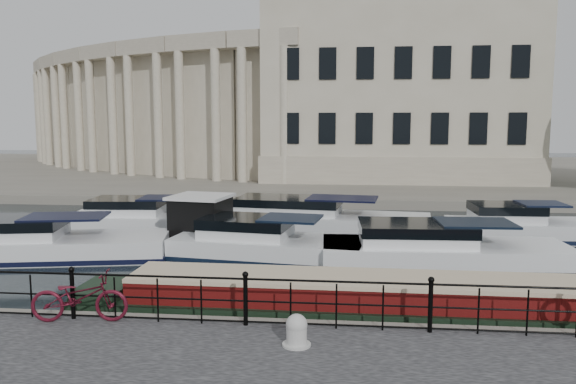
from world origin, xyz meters
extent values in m
plane|color=black|center=(0.00, 0.00, 0.00)|extent=(160.00, 160.00, 0.00)
cube|color=#6B665B|center=(0.00, 39.00, 0.28)|extent=(120.00, 42.00, 0.55)
cylinder|color=black|center=(-4.00, -2.25, 1.10)|extent=(0.10, 0.10, 1.10)
sphere|color=black|center=(-4.00, -2.25, 1.70)|extent=(0.14, 0.14, 0.14)
cylinder|color=black|center=(0.00, -2.25, 1.10)|extent=(0.10, 0.10, 1.10)
sphere|color=black|center=(0.00, -2.25, 1.70)|extent=(0.14, 0.14, 0.14)
cylinder|color=black|center=(4.00, -2.25, 1.10)|extent=(0.10, 0.10, 1.10)
sphere|color=black|center=(4.00, -2.25, 1.70)|extent=(0.14, 0.14, 0.14)
cylinder|color=black|center=(0.00, -2.25, 1.60)|extent=(24.00, 0.05, 0.05)
cylinder|color=black|center=(0.00, -2.25, 1.10)|extent=(24.00, 0.04, 0.04)
cylinder|color=black|center=(0.00, -2.25, 0.63)|extent=(24.00, 0.04, 0.04)
cube|color=#ADA38C|center=(6.00, 33.00, 7.55)|extent=(20.00, 14.00, 14.00)
cube|color=#9E937F|center=(6.00, 33.00, 1.55)|extent=(20.30, 14.30, 2.00)
cube|color=#ADA38C|center=(-3.33, 29.02, 6.05)|extent=(5.73, 4.06, 11.00)
cube|color=#9E937F|center=(-3.76, 27.07, 10.95)|extent=(5.62, 2.73, 1.20)
cylinder|color=#ADA38C|center=(-2.28, 26.16, 5.45)|extent=(0.70, 0.70, 9.80)
cylinder|color=#ADA38C|center=(-5.49, 26.87, 5.45)|extent=(0.70, 0.70, 9.80)
cube|color=#ADA38C|center=(-8.29, 30.44, 6.05)|extent=(5.90, 4.56, 11.00)
cube|color=#9E937F|center=(-8.95, 28.56, 10.95)|extent=(5.62, 3.30, 1.20)
cylinder|color=#ADA38C|center=(-7.59, 27.47, 5.45)|extent=(0.70, 0.70, 9.80)
cylinder|color=#ADA38C|center=(-10.69, 28.56, 5.45)|extent=(0.70, 0.70, 9.80)
cube|color=#ADA38C|center=(-13.04, 32.44, 6.05)|extent=(5.99, 4.99, 11.00)
cube|color=#9E937F|center=(-13.92, 30.65, 10.95)|extent=(5.55, 3.83, 1.20)
cylinder|color=#ADA38C|center=(-12.70, 29.41, 5.45)|extent=(0.70, 0.70, 9.80)
cylinder|color=#ADA38C|center=(-15.65, 30.87, 5.45)|extent=(0.70, 0.70, 9.80)
cube|color=#ADA38C|center=(-17.52, 35.00, 6.05)|extent=(5.99, 5.36, 11.00)
cube|color=#9E937F|center=(-18.61, 33.33, 10.95)|extent=(5.40, 4.29, 1.20)
cylinder|color=#ADA38C|center=(-17.55, 31.95, 5.45)|extent=(0.70, 0.70, 9.80)
cylinder|color=#ADA38C|center=(-20.30, 33.75, 5.45)|extent=(0.70, 0.70, 9.80)
cube|color=#ADA38C|center=(-21.66, 38.07, 6.05)|extent=(5.91, 5.64, 11.00)
cube|color=#9E937F|center=(-22.94, 36.54, 10.95)|extent=(5.16, 4.70, 1.20)
cylinder|color=#ADA38C|center=(-22.05, 35.05, 5.45)|extent=(0.70, 0.70, 9.80)
cylinder|color=#ADA38C|center=(-24.57, 37.16, 5.45)|extent=(0.70, 0.70, 9.80)
cube|color=#ADA38C|center=(-25.40, 41.62, 6.05)|extent=(5.74, 5.85, 11.00)
cube|color=#9E937F|center=(-26.86, 40.25, 10.95)|extent=(4.86, 5.04, 1.20)
cylinder|color=#ADA38C|center=(-26.15, 38.67, 5.45)|extent=(0.70, 0.70, 9.80)
cylinder|color=#ADA38C|center=(-28.40, 41.06, 5.45)|extent=(0.70, 0.70, 9.80)
cube|color=#ADA38C|center=(-28.69, 45.59, 6.05)|extent=(5.49, 5.97, 11.00)
cube|color=#9E937F|center=(-30.30, 44.41, 10.95)|extent=(4.48, 5.30, 1.20)
cylinder|color=#ADA38C|center=(-29.79, 42.75, 5.45)|extent=(0.70, 0.70, 9.80)
cylinder|color=#ADA38C|center=(-31.73, 45.40, 5.45)|extent=(0.70, 0.70, 9.80)
cube|color=#ADA38C|center=(-31.48, 49.93, 6.05)|extent=(5.16, 6.00, 11.00)
cube|color=#9E937F|center=(-33.23, 48.95, 10.95)|extent=(4.04, 5.49, 1.20)
cylinder|color=#ADA38C|center=(-32.92, 47.24, 5.45)|extent=(0.70, 0.70, 9.80)
cylinder|color=#ADA38C|center=(-34.53, 50.10, 5.45)|extent=(0.70, 0.70, 9.80)
cube|color=#ADA38C|center=(-33.74, 54.56, 6.05)|extent=(4.76, 5.95, 11.00)
cube|color=#9E937F|center=(-35.58, 53.80, 10.95)|extent=(3.54, 5.60, 1.20)
cylinder|color=#ADA38C|center=(-35.48, 52.07, 5.45)|extent=(0.70, 0.70, 9.80)
cylinder|color=#ADA38C|center=(-36.74, 55.10, 5.45)|extent=(0.70, 0.70, 9.80)
imported|color=#4F0E1C|center=(-3.76, -2.41, 1.12)|extent=(2.25, 1.05, 1.14)
cylinder|color=#B3B2AF|center=(1.22, -3.28, 0.77)|extent=(0.41, 0.41, 0.44)
sphere|color=#B3B2AF|center=(1.22, -3.28, 0.99)|extent=(0.44, 0.44, 0.44)
cylinder|color=#B3B2AF|center=(1.22, -3.28, 0.57)|extent=(0.58, 0.58, 0.04)
cube|color=black|center=(2.91, -0.39, 0.10)|extent=(15.40, 2.22, 0.92)
cube|color=#530C0B|center=(2.91, -0.39, 0.75)|extent=(12.32, 1.88, 0.72)
cube|color=#CAB492|center=(2.91, -0.39, 1.15)|extent=(12.32, 1.94, 0.10)
cube|color=#6B665B|center=(-3.61, 7.67, 0.05)|extent=(3.37, 2.96, 0.25)
cube|color=black|center=(-3.61, 7.67, 1.10)|extent=(2.30, 2.30, 1.80)
cube|color=silver|center=(-3.61, 7.67, 2.05)|extent=(2.53, 2.53, 0.12)
cube|color=white|center=(-9.24, 5.13, 0.20)|extent=(9.99, 4.63, 1.20)
cube|color=black|center=(-9.24, 5.13, 0.12)|extent=(10.09, 4.68, 0.18)
cube|color=white|center=(-10.37, 4.90, 1.05)|extent=(4.70, 3.09, 0.90)
cube|color=black|center=(-8.11, 5.36, 1.55)|extent=(3.22, 2.48, 0.08)
cube|color=white|center=(-0.64, 5.98, 0.20)|extent=(7.30, 3.66, 1.20)
cube|color=black|center=(-0.64, 5.98, 0.12)|extent=(7.37, 3.69, 0.18)
cube|color=white|center=(-1.47, 6.10, 1.05)|extent=(3.42, 2.64, 0.90)
cube|color=black|center=(0.19, 5.87, 1.55)|extent=(2.34, 2.18, 0.08)
cube|color=white|center=(5.63, 5.59, 0.20)|extent=(8.58, 3.22, 1.20)
cube|color=black|center=(5.63, 5.59, 0.12)|extent=(8.66, 3.25, 0.18)
cube|color=white|center=(4.62, 5.55, 1.05)|extent=(3.90, 2.52, 0.90)
cube|color=black|center=(6.65, 5.63, 1.55)|extent=(2.62, 2.13, 0.08)
cube|color=white|center=(-6.98, 10.64, 0.20)|extent=(7.24, 3.27, 1.20)
cube|color=black|center=(-6.98, 10.64, 0.12)|extent=(7.31, 3.30, 0.18)
cube|color=white|center=(-7.82, 10.57, 1.05)|extent=(3.33, 2.48, 0.90)
cube|color=black|center=(-6.13, 10.70, 1.55)|extent=(2.25, 2.07, 0.08)
cube|color=silver|center=(0.78, 11.52, 0.20)|extent=(10.67, 4.26, 1.20)
cube|color=black|center=(0.78, 11.52, 0.12)|extent=(10.78, 4.31, 0.18)
cube|color=silver|center=(-0.46, 11.67, 1.05)|extent=(4.94, 3.04, 0.90)
cube|color=black|center=(2.02, 11.37, 1.55)|extent=(3.35, 2.49, 0.08)
cube|color=silver|center=(9.75, 10.55, 0.20)|extent=(6.23, 2.78, 1.20)
cube|color=black|center=(9.75, 10.55, 0.12)|extent=(6.29, 2.80, 0.18)
cube|color=silver|center=(9.01, 10.53, 1.05)|extent=(2.83, 2.21, 0.90)
cube|color=black|center=(10.49, 10.57, 1.55)|extent=(1.90, 1.87, 0.08)
camera|label=1|loc=(2.17, -14.06, 5.04)|focal=35.00mm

